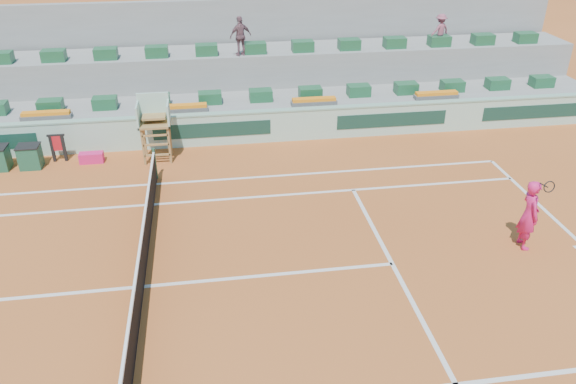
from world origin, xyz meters
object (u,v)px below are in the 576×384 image
(umpire_chair, at_px, (154,119))
(tennis_player, at_px, (529,214))
(drink_cooler_a, at_px, (30,157))
(player_bag, at_px, (92,158))

(umpire_chair, xyz_separation_m, tennis_player, (10.21, -7.20, -0.54))
(umpire_chair, height_order, drink_cooler_a, umpire_chair)
(player_bag, height_order, tennis_player, tennis_player)
(player_bag, distance_m, tennis_player, 14.53)
(player_bag, xyz_separation_m, drink_cooler_a, (-2.02, -0.11, 0.24))
(umpire_chair, relative_size, drink_cooler_a, 2.86)
(player_bag, xyz_separation_m, umpire_chair, (2.36, -0.04, 1.36))
(player_bag, bearing_deg, tennis_player, -29.93)
(player_bag, bearing_deg, umpire_chair, -0.98)
(drink_cooler_a, bearing_deg, tennis_player, -26.02)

